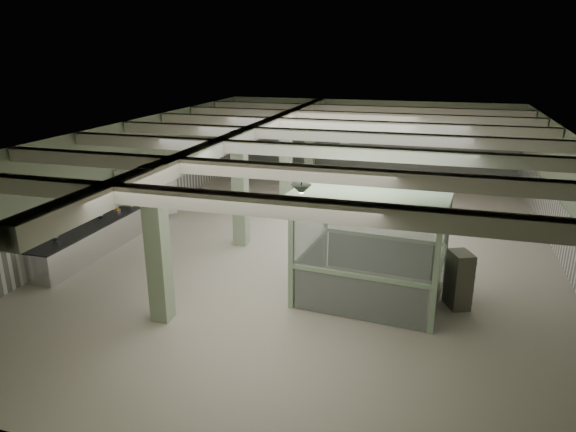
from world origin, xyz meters
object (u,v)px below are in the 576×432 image
(guard_booth, at_px, (374,224))
(filing_cabinet, at_px, (459,280))
(walkin_cooler, at_px, (142,196))
(prep_counter, at_px, (98,236))

(guard_booth, height_order, filing_cabinet, guard_booth)
(guard_booth, bearing_deg, walkin_cooler, 162.84)
(prep_counter, relative_size, filing_cabinet, 3.92)
(walkin_cooler, distance_m, guard_booth, 9.27)
(walkin_cooler, relative_size, guard_booth, 0.58)
(prep_counter, xyz_separation_m, guard_booth, (8.46, -0.74, 1.43))
(walkin_cooler, height_order, guard_booth, guard_booth)
(walkin_cooler, bearing_deg, guard_booth, -22.15)
(walkin_cooler, xyz_separation_m, filing_cabinet, (10.62, -3.50, -0.31))
(prep_counter, bearing_deg, filing_cabinet, -4.15)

